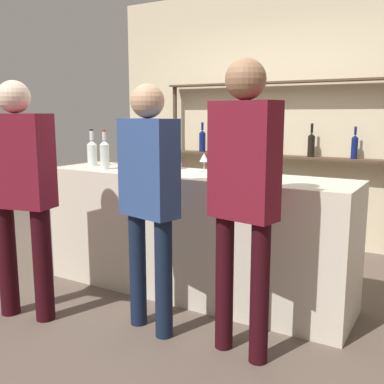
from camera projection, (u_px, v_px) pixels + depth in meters
The scene contains 12 objects.
ground_plane at pixel (192, 292), 3.65m from camera, with size 16.00×16.00×0.00m, color brown.
bar_counter at pixel (192, 234), 3.57m from camera, with size 2.51×0.62×0.97m, color beige.
back_wall at pixel (278, 117), 5.03m from camera, with size 4.11×0.12×2.80m, color beige.
back_shelf at pixel (271, 136), 4.92m from camera, with size 2.57×0.18×1.77m.
counter_bottle_0 at pixel (255, 160), 3.24m from camera, with size 0.08×0.08×0.32m.
counter_bottle_1 at pixel (105, 154), 3.74m from camera, with size 0.08×0.08×0.32m.
counter_bottle_2 at pixel (92, 152), 3.99m from camera, with size 0.09×0.09×0.32m.
wine_glass at pixel (204, 158), 3.55m from camera, with size 0.07×0.07×0.15m.
ice_bucket at pixel (157, 156), 3.70m from camera, with size 0.22×0.22×0.23m.
customer_right at pixel (244, 184), 2.54m from camera, with size 0.42×0.24×1.73m.
customer_left at pixel (20, 184), 3.06m from camera, with size 0.50×0.30×1.65m.
customer_center at pixel (149, 189), 2.86m from camera, with size 0.43×0.27×1.61m.
Camera 1 is at (1.76, -2.98, 1.43)m, focal length 42.00 mm.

